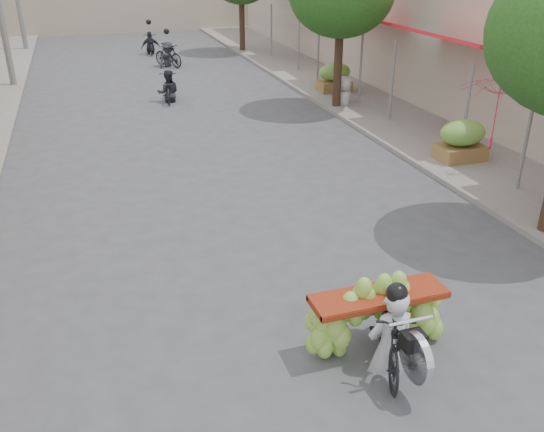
# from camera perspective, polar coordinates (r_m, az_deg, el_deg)

# --- Properties ---
(sidewalk_right) EXTENTS (4.00, 60.00, 0.12)m
(sidewalk_right) POSITION_cam_1_polar(r_m,az_deg,el_deg) (21.88, 9.17, 11.56)
(sidewalk_right) COLOR gray
(sidewalk_right) RESTS_ON ground
(shophouse_row_right) EXTENTS (9.77, 40.00, 6.00)m
(shophouse_row_right) POSITION_cam_1_polar(r_m,az_deg,el_deg) (23.31, 22.51, 18.26)
(shophouse_row_right) COLOR #C2B3A1
(shophouse_row_right) RESTS_ON ground
(produce_crate_mid) EXTENTS (1.20, 0.88, 1.16)m
(produce_crate_mid) POSITION_cam_1_polar(r_m,az_deg,el_deg) (15.56, 18.31, 7.43)
(produce_crate_mid) COLOR olive
(produce_crate_mid) RESTS_ON ground
(produce_crate_far) EXTENTS (1.20, 0.88, 1.16)m
(produce_crate_far) POSITION_cam_1_polar(r_m,az_deg,el_deg) (22.27, 6.22, 13.70)
(produce_crate_far) COLOR olive
(produce_crate_far) RESTS_ON ground
(banana_motorbike) EXTENTS (2.20, 1.89, 2.26)m
(banana_motorbike) POSITION_cam_1_polar(r_m,az_deg,el_deg) (7.87, 11.27, -9.55)
(banana_motorbike) COLOR black
(banana_motorbike) RESTS_ON ground
(market_umbrella) EXTENTS (2.00, 2.00, 1.72)m
(market_umbrella) POSITION_cam_1_polar(r_m,az_deg,el_deg) (14.30, 21.98, 12.66)
(market_umbrella) COLOR red
(market_umbrella) RESTS_ON ground
(pedestrian) EXTENTS (1.09, 0.97, 1.90)m
(pedestrian) POSITION_cam_1_polar(r_m,az_deg,el_deg) (20.40, 7.26, 13.59)
(pedestrian) COLOR silver
(pedestrian) RESTS_ON ground
(bg_motorbike_a) EXTENTS (0.87, 1.71, 1.95)m
(bg_motorbike_a) POSITION_cam_1_polar(r_m,az_deg,el_deg) (21.38, -10.30, 13.03)
(bg_motorbike_a) COLOR black
(bg_motorbike_a) RESTS_ON ground
(bg_motorbike_b) EXTENTS (1.39, 1.78, 1.95)m
(bg_motorbike_b) POSITION_cam_1_polar(r_m,az_deg,el_deg) (27.76, -10.30, 16.03)
(bg_motorbike_b) COLOR black
(bg_motorbike_b) RESTS_ON ground
(bg_motorbike_c) EXTENTS (1.01, 1.67, 1.95)m
(bg_motorbike_c) POSITION_cam_1_polar(r_m,az_deg,el_deg) (31.33, -12.00, 16.86)
(bg_motorbike_c) COLOR black
(bg_motorbike_c) RESTS_ON ground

